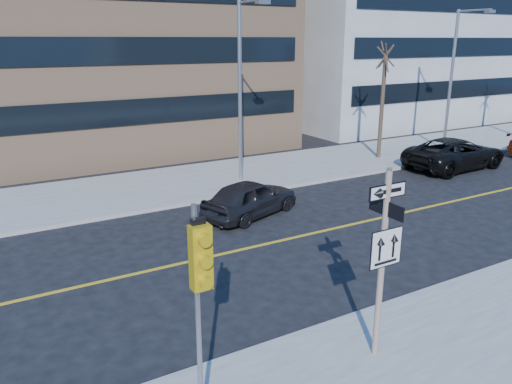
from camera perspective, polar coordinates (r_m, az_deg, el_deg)
ground at (r=13.12m, az=5.75°, el=-12.91°), size 120.00×120.00×0.00m
far_sidewalk at (r=33.19m, az=19.28°, el=4.88°), size 66.00×6.00×0.15m
road_centerline at (r=23.82m, az=24.03°, el=-0.38°), size 40.00×0.14×0.01m
sign_pole at (r=10.32m, az=14.31°, el=-6.91°), size 0.92×0.92×4.06m
traffic_signal at (r=7.88m, az=-6.38°, el=-9.47°), size 0.32×0.45×4.00m
parked_car_a at (r=19.09m, az=-0.64°, el=-0.69°), size 3.01×4.54×1.44m
parked_car_c at (r=28.19m, az=21.80°, el=4.12°), size 2.96×5.97×1.63m
streetlight_a at (r=22.70m, az=-1.56°, el=12.55°), size 0.55×2.25×8.00m
streetlight_b at (r=31.81m, az=21.82°, el=12.67°), size 0.55×2.25×8.00m
street_tree_west at (r=28.45m, az=14.58°, el=14.50°), size 1.80×1.80×6.35m
building_grey_mid at (r=45.23m, az=13.64°, el=17.83°), size 20.00×16.00×15.00m
building_grey_far at (r=63.14m, az=26.38°, el=16.71°), size 18.00×18.00×16.00m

